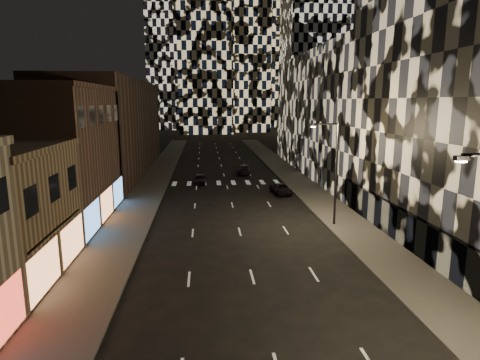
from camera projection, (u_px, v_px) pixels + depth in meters
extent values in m
cube|color=#47443F|center=(152.00, 184.00, 53.90)|extent=(4.00, 120.00, 0.15)
cube|color=#47443F|center=(298.00, 181.00, 55.65)|extent=(4.00, 120.00, 0.15)
cube|color=#4C4C47|center=(168.00, 183.00, 54.08)|extent=(0.20, 120.00, 0.15)
cube|color=#4C4C47|center=(283.00, 181.00, 55.47)|extent=(0.20, 120.00, 0.15)
cube|color=brown|center=(47.00, 157.00, 36.01)|extent=(10.00, 15.00, 12.00)
cube|color=brown|center=(112.00, 127.00, 61.72)|extent=(10.00, 40.00, 14.00)
cube|color=#383838|center=(405.00, 227.00, 30.66)|extent=(0.60, 25.00, 3.00)
cube|color=#232326|center=(353.00, 114.00, 61.64)|extent=(16.00, 40.00, 18.00)
cube|color=black|center=(461.00, 158.00, 14.54)|extent=(0.50, 0.25, 0.18)
cube|color=#FFEAB2|center=(461.00, 161.00, 14.56)|extent=(0.35, 0.18, 0.06)
cylinder|color=black|center=(336.00, 175.00, 35.10)|extent=(0.20, 0.20, 9.00)
cylinder|color=black|center=(326.00, 124.00, 34.15)|extent=(2.20, 0.14, 0.14)
cube|color=black|center=(313.00, 125.00, 34.08)|extent=(0.50, 0.25, 0.18)
cube|color=#FFEAB2|center=(313.00, 127.00, 34.10)|extent=(0.35, 0.18, 0.06)
imported|color=black|center=(200.00, 179.00, 53.93)|extent=(1.82, 3.96, 1.31)
imported|color=black|center=(244.00, 169.00, 61.53)|extent=(2.62, 5.09, 1.41)
imported|color=black|center=(281.00, 189.00, 48.06)|extent=(2.20, 4.43, 1.21)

